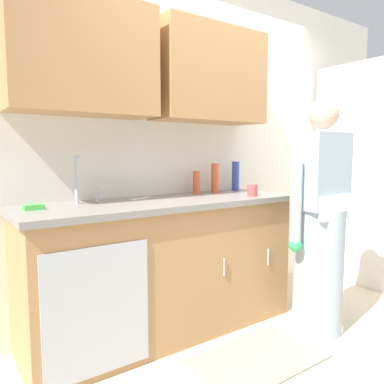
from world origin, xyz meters
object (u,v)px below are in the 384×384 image
object	(u,v)px
sink	(91,208)
knife_on_counter	(140,198)
bottle_water_tall	(215,178)
bottle_water_short	(197,182)
cup_by_sink	(252,190)
person_at_sink	(319,235)
bottle_cleaner_spray	(236,176)
sponge	(34,207)

from	to	relation	value
sink	knife_on_counter	world-z (taller)	sink
bottle_water_tall	bottle_water_short	bearing A→B (deg)	174.33
cup_by_sink	person_at_sink	bearing A→B (deg)	-60.13
cup_by_sink	knife_on_counter	size ratio (longest dim) A/B	0.37
knife_on_counter	bottle_cleaner_spray	bearing A→B (deg)	-25.20
sink	sponge	distance (m)	0.33
bottle_cleaner_spray	cup_by_sink	xyz separation A→B (m)	(-0.20, -0.41, -0.08)
bottle_water_short	knife_on_counter	distance (m)	0.52
bottle_water_short	bottle_cleaner_spray	distance (m)	0.43
person_at_sink	knife_on_counter	xyz separation A→B (m)	(-0.99, 0.77, 0.25)
cup_by_sink	sponge	size ratio (longest dim) A/B	0.80
bottle_cleaner_spray	sponge	xyz separation A→B (m)	(-1.68, -0.16, -0.11)
cup_by_sink	sponge	world-z (taller)	cup_by_sink
person_at_sink	bottle_water_short	size ratio (longest dim) A/B	9.05
bottle_water_short	bottle_cleaner_spray	xyz separation A→B (m)	(0.43, 0.02, 0.03)
person_at_sink	bottle_water_tall	xyz separation A→B (m)	(-0.31, 0.78, 0.37)
person_at_sink	bottle_water_tall	size ratio (longest dim) A/B	6.83
knife_on_counter	sponge	bearing A→B (deg)	159.76
sink	sponge	size ratio (longest dim) A/B	4.55
bottle_cleaner_spray	person_at_sink	bearing A→B (deg)	-86.80
sponge	person_at_sink	bearing A→B (deg)	-21.21
sink	bottle_water_tall	xyz separation A→B (m)	(1.10, 0.16, 0.13)
bottle_cleaner_spray	cup_by_sink	distance (m)	0.46
bottle_water_short	bottle_water_tall	world-z (taller)	bottle_water_tall
bottle_water_tall	sponge	xyz separation A→B (m)	(-1.42, -0.12, -0.10)
person_at_sink	bottle_water_tall	bearing A→B (deg)	111.37
bottle_water_short	bottle_water_tall	bearing A→B (deg)	-5.67
person_at_sink	bottle_water_short	distance (m)	0.99
bottle_cleaner_spray	knife_on_counter	distance (m)	0.96
bottle_water_tall	knife_on_counter	world-z (taller)	bottle_water_tall
person_at_sink	bottle_cleaner_spray	bearing A→B (deg)	93.20
bottle_water_tall	bottle_cleaner_spray	xyz separation A→B (m)	(0.26, 0.04, 0.01)
bottle_water_short	bottle_cleaner_spray	world-z (taller)	bottle_cleaner_spray
bottle_cleaner_spray	cup_by_sink	size ratio (longest dim) A/B	2.82
sponge	cup_by_sink	bearing A→B (deg)	-9.52
cup_by_sink	knife_on_counter	xyz separation A→B (m)	(-0.75, 0.35, -0.04)
sponge	knife_on_counter	bearing A→B (deg)	8.15
bottle_water_short	bottle_water_tall	distance (m)	0.18
bottle_cleaner_spray	knife_on_counter	bearing A→B (deg)	-176.82
sink	bottle_cleaner_spray	xyz separation A→B (m)	(1.36, 0.20, 0.14)
bottle_water_tall	knife_on_counter	bearing A→B (deg)	-179.07
cup_by_sink	sponge	xyz separation A→B (m)	(-1.48, 0.25, -0.03)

